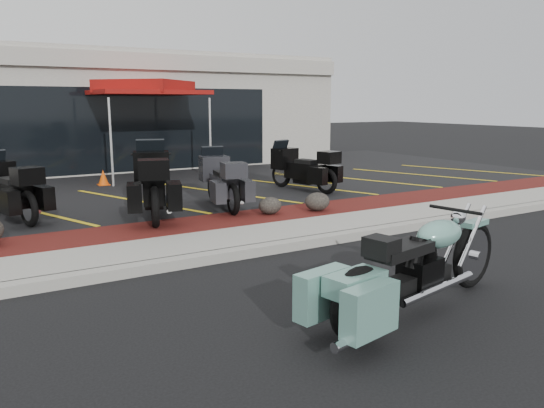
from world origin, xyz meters
TOP-DOWN VIEW (x-y plane):
  - ground at (0.00, 0.00)m, footprint 90.00×90.00m
  - curb at (0.00, 0.90)m, footprint 24.00×0.25m
  - sidewalk at (0.00, 1.60)m, footprint 24.00×1.20m
  - mulch_bed at (0.00, 2.80)m, footprint 24.00×1.20m
  - upper_lot at (0.00, 8.20)m, footprint 26.00×9.60m
  - dealership_building at (0.00, 14.47)m, footprint 18.00×8.16m
  - boulder_mid at (1.85, 2.81)m, footprint 0.48×0.40m
  - boulder_right at (2.86, 2.61)m, footprint 0.53×0.44m
  - hero_cruiser at (2.14, -1.81)m, footprint 3.34×1.46m
  - touring_black_mid at (0.04, 4.61)m, footprint 1.62×2.67m
  - touring_grey at (1.45, 4.65)m, footprint 1.16×2.25m
  - touring_black_rear at (3.86, 5.69)m, footprint 1.30×2.26m
  - traffic_cone at (-0.10, 8.41)m, footprint 0.32×0.32m
  - popup_canopy at (1.49, 9.49)m, footprint 3.91×3.91m

SIDE VIEW (x-z plane):
  - ground at x=0.00m, z-range 0.00..0.00m
  - curb at x=0.00m, z-range 0.00..0.15m
  - sidewalk at x=0.00m, z-range 0.00..0.15m
  - upper_lot at x=0.00m, z-range 0.00..0.15m
  - mulch_bed at x=0.00m, z-range 0.00..0.16m
  - boulder_mid at x=1.85m, z-range 0.16..0.50m
  - boulder_right at x=2.86m, z-range 0.16..0.54m
  - traffic_cone at x=-0.10m, z-range 0.15..0.56m
  - hero_cruiser at x=2.14m, z-range 0.00..1.14m
  - touring_black_rear at x=3.86m, z-range 0.15..1.39m
  - touring_grey at x=1.45m, z-range 0.15..1.40m
  - touring_black_mid at x=0.04m, z-range 0.15..1.61m
  - dealership_building at x=0.00m, z-range 0.01..4.01m
  - popup_canopy at x=1.49m, z-range 1.30..4.13m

